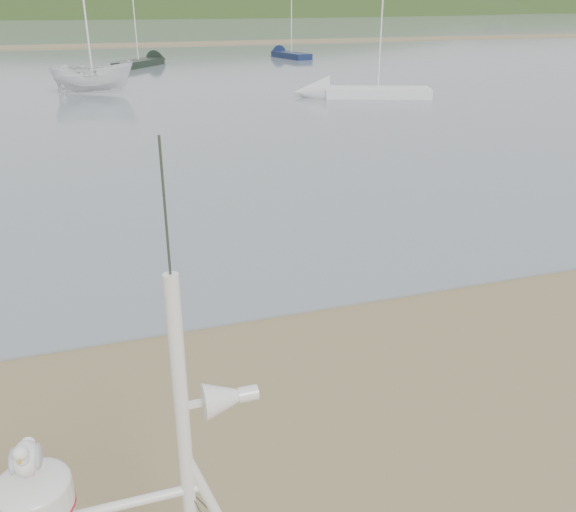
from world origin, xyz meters
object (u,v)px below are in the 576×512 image
object	(u,v)px
sailboat_white_near	(341,92)
sailboat_blue_far	(283,54)
boat_white	(90,51)
sailboat_dark_mid	(150,61)

from	to	relation	value
sailboat_white_near	sailboat_blue_far	xyz separation A→B (m)	(4.53, 24.16, 0.00)
boat_white	sailboat_blue_far	world-z (taller)	sailboat_blue_far
sailboat_white_near	sailboat_dark_mid	xyz separation A→B (m)	(-7.68, 21.01, 0.00)
boat_white	sailboat_dark_mid	xyz separation A→B (m)	(4.88, 15.32, -1.99)
sailboat_white_near	sailboat_dark_mid	world-z (taller)	sailboat_white_near
sailboat_white_near	sailboat_dark_mid	distance (m)	22.37
sailboat_white_near	boat_white	bearing A→B (deg)	155.63
sailboat_white_near	sailboat_dark_mid	bearing A→B (deg)	110.09
boat_white	sailboat_blue_far	bearing A→B (deg)	-33.53
boat_white	sailboat_blue_far	size ratio (longest dim) A/B	0.72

